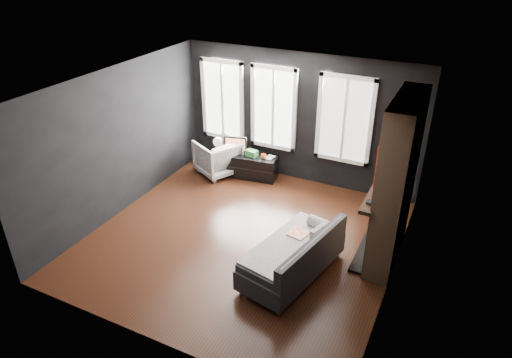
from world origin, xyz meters
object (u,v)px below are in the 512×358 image
at_px(mug, 264,156).
at_px(book, 267,152).
at_px(media_console, 244,165).
at_px(mantel_vase, 385,170).
at_px(monitor, 236,144).
at_px(sofa, 293,253).
at_px(armchair, 218,155).

distance_m(mug, book, 0.11).
bearing_deg(media_console, mug, -4.94).
bearing_deg(book, mantel_vase, -23.80).
height_order(media_console, monitor, monitor).
xyz_separation_m(monitor, mantel_vase, (3.30, -1.03, 0.60)).
distance_m(sofa, mug, 3.12).
bearing_deg(mantel_vase, media_console, 161.36).
relative_size(sofa, mug, 15.38).
bearing_deg(sofa, mantel_vase, 70.17).
relative_size(armchair, book, 3.87).
distance_m(mug, mantel_vase, 2.97).
bearing_deg(mug, media_console, -177.41).
height_order(monitor, book, monitor).
relative_size(sofa, armchair, 2.16).
bearing_deg(mantel_vase, sofa, -121.78).
bearing_deg(mantel_vase, book, 156.20).
xyz_separation_m(media_console, mug, (0.45, 0.02, 0.31)).
relative_size(media_console, monitor, 2.92).
height_order(armchair, mug, armchair).
xyz_separation_m(media_console, mantel_vase, (3.11, -1.05, 1.07)).
bearing_deg(mug, book, 72.65).
xyz_separation_m(armchair, monitor, (0.37, 0.13, 0.29)).
height_order(armchair, book, armchair).
distance_m(sofa, book, 3.18).
distance_m(armchair, mug, 1.04).
bearing_deg(monitor, mug, -10.49).
bearing_deg(mug, sofa, -56.72).
height_order(sofa, media_console, sofa).
relative_size(monitor, mantel_vase, 2.81).
bearing_deg(media_console, mantel_vase, -26.16).
bearing_deg(book, sofa, -58.04).
bearing_deg(monitor, sofa, -61.42).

